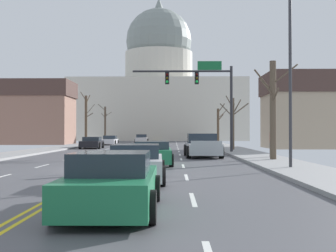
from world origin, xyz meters
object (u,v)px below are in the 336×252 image
Objects in this scene: sedan_near_02 at (136,164)px; sedan_oncoming_00 at (92,143)px; sedan_oncoming_02 at (142,139)px; sedan_near_01 at (152,153)px; street_lamp_right at (284,50)px; sedan_oncoming_01 at (110,141)px; signal_gantry at (204,87)px; pickup_truck_near_00 at (202,146)px; pedestrian_00 at (272,141)px; sedan_near_03 at (112,184)px.

sedan_near_02 is 29.78m from sedan_oncoming_00.
sedan_oncoming_02 is (3.60, 20.27, 0.04)m from sedan_oncoming_00.
sedan_oncoming_02 reaches higher than sedan_near_01.
sedan_oncoming_02 is (-3.65, 41.86, 0.02)m from sedan_near_01.
street_lamp_right is 2.06× the size of sedan_oncoming_01.
sedan_near_02 is 1.05× the size of sedan_oncoming_01.
signal_gantry is 6.60m from pickup_truck_near_00.
sedan_near_01 is 34.12m from sedan_oncoming_01.
sedan_near_02 is (-3.24, -14.25, -0.11)m from pickup_truck_near_00.
sedan_oncoming_02 reaches higher than sedan_oncoming_01.
pedestrian_00 reaches higher than pickup_truck_near_00.
sedan_oncoming_02 is at bearing 67.47° from sedan_oncoming_01.
sedan_oncoming_00 is at bearing 101.51° from sedan_near_03.
sedan_near_02 is at bearing -100.96° from signal_gantry.
sedan_oncoming_01 is (-10.22, 26.45, -0.15)m from pickup_truck_near_00.
street_lamp_right is at bearing -26.63° from sedan_near_01.
sedan_oncoming_00 is at bearing 108.56° from sedan_near_01.
signal_gantry is at bearing 79.04° from sedan_near_02.
sedan_oncoming_01 is at bearing 109.91° from street_lamp_right.
signal_gantry reaches higher than pickup_truck_near_00.
sedan_near_02 is 41.30m from sedan_oncoming_01.
pickup_truck_near_00 is 28.36m from sedan_oncoming_01.
sedan_near_01 is (-3.49, -11.71, -4.62)m from signal_gantry.
street_lamp_right is 38.97m from sedan_oncoming_01.
signal_gantry is 1.47× the size of pickup_truck_near_00.
street_lamp_right is (2.50, -14.72, 0.12)m from signal_gantry.
pickup_truck_near_00 is 20.05m from sedan_near_03.
sedan_near_02 is at bearing -85.98° from sedan_oncoming_02.
sedan_oncoming_00 is (-7.02, 34.46, -0.03)m from sedan_near_03.
street_lamp_right reaches higher than pickup_truck_near_00.
sedan_oncoming_00 is at bearing 118.30° from street_lamp_right.
sedan_oncoming_02 is (-7.14, 30.15, -4.61)m from signal_gantry.
sedan_oncoming_02 reaches higher than sedan_near_03.
signal_gantry is at bearing 84.64° from pickup_truck_near_00.
signal_gantry reaches higher than sedan_near_02.
sedan_near_02 is 5.53m from sedan_near_03.
street_lamp_right reaches higher than sedan_oncoming_01.
street_lamp_right is 12.59m from sedan_near_03.
sedan_near_03 is 46.75m from sedan_oncoming_01.
sedan_near_03 is 54.83m from sedan_oncoming_02.
pickup_truck_near_00 is 35.58m from sedan_oncoming_02.
pickup_truck_near_00 is at bearing 66.23° from sedan_near_01.
pickup_truck_near_00 is 1.26× the size of sedan_near_03.
sedan_near_01 is at bearing -147.13° from pedestrian_00.
sedan_oncoming_01 is 9.20m from sedan_oncoming_02.
sedan_oncoming_02 is (3.52, 8.49, 0.05)m from sedan_oncoming_01.
sedan_oncoming_02 is at bearing 94.02° from sedan_near_02.
sedan_near_02 is at bearing -145.01° from street_lamp_right.
sedan_near_03 reaches higher than sedan_near_01.
pedestrian_00 is (4.20, -2.23, 0.39)m from pickup_truck_near_00.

